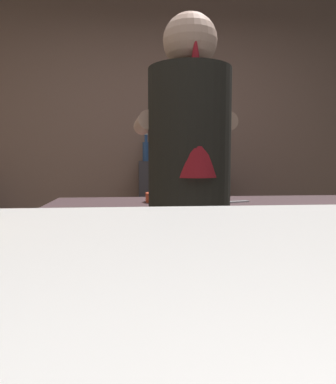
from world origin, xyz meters
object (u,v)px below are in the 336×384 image
Objects in this scene: mixing_bowl at (162,197)px; chefs_knife at (230,202)px; bottle_vinegar at (146,150)px; bartender at (190,192)px; bottle_soy at (190,153)px.

chefs_knife is (0.36, -0.08, -0.02)m from mixing_bowl.
mixing_bowl is 0.73× the size of bottle_vinegar.
mixing_bowl reaches higher than chefs_knife.
bartender is 1.84m from bottle_soy.
mixing_bowl is (-0.08, 0.49, -0.08)m from bartender.
bottle_soy reaches higher than chefs_knife.
bartender reaches higher than chefs_knife.
mixing_bowl is at bearing 5.17° from bartender.
bottle_vinegar reaches higher than chefs_knife.
mixing_bowl is 0.77× the size of chefs_knife.
bartender is 6.71× the size of bottle_vinegar.
bottle_soy reaches higher than mixing_bowl.
mixing_bowl is at bearing -87.94° from bottle_vinegar.
mixing_bowl is 1.42m from bottle_vinegar.
bartender reaches higher than mixing_bowl.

